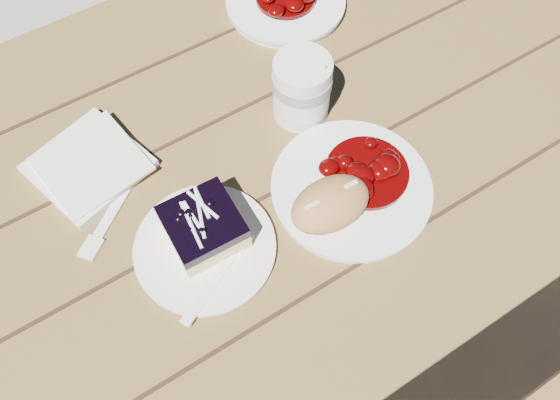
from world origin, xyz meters
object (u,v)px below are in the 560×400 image
dessert_plate (205,248)px  coffee_cup (302,89)px  main_plate (351,189)px  bread_roll (330,204)px  blueberry_cake (204,227)px  second_plate (286,3)px  picnic_table (218,221)px

dessert_plate → coffee_cup: coffee_cup is taller
main_plate → coffee_cup: bearing=83.6°
main_plate → bread_roll: size_ratio=1.96×
dessert_plate → blueberry_cake: 0.04m
coffee_cup → bread_roll: bearing=-111.7°
dessert_plate → blueberry_cake: (0.01, 0.02, 0.03)m
main_plate → blueberry_cake: size_ratio=2.31×
coffee_cup → second_plate: size_ratio=0.53×
main_plate → second_plate: (0.13, 0.38, 0.00)m
picnic_table → second_plate: (0.29, 0.24, 0.17)m
picnic_table → blueberry_cake: blueberry_cake is taller
bread_roll → coffee_cup: bearing=68.3°
main_plate → second_plate: bearing=71.7°
main_plate → blueberry_cake: 0.22m
main_plate → dessert_plate: size_ratio=1.20×
bread_roll → coffee_cup: size_ratio=1.07×
coffee_cup → second_plate: 0.24m
bread_roll → main_plate: bearing=20.0°
main_plate → picnic_table: bearing=140.0°
main_plate → blueberry_cake: blueberry_cake is taller
bread_roll → picnic_table: bearing=125.0°
picnic_table → coffee_cup: (0.18, 0.03, 0.22)m
dessert_plate → second_plate: 0.50m
blueberry_cake → coffee_cup: bearing=28.5°
main_plate → bread_roll: bearing=-160.0°
main_plate → second_plate: size_ratio=1.10×
blueberry_cake → main_plate: bearing=-10.1°
second_plate → coffee_cup: bearing=-116.6°
picnic_table → second_plate: second_plate is taller
main_plate → dessert_plate: bearing=172.0°
blueberry_cake → second_plate: size_ratio=0.47×
picnic_table → blueberry_cake: 0.22m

